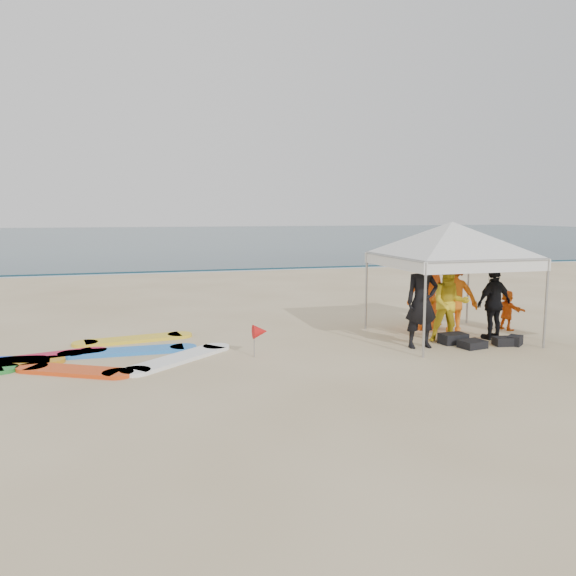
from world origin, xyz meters
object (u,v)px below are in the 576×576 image
(person_yellow, at_px, (450,303))
(surfboard_spread, at_px, (61,359))
(person_black_a, at_px, (422,302))
(person_orange_b, at_px, (427,290))
(canopy_tent, at_px, (452,222))
(person_orange_a, at_px, (453,296))
(marker_pennant, at_px, (260,332))
(person_seated, at_px, (507,310))
(person_black_b, at_px, (494,303))

(person_yellow, xyz_separation_m, surfboard_spread, (-7.90, 0.59, -0.82))
(person_black_a, height_order, surfboard_spread, person_black_a)
(person_orange_b, distance_m, canopy_tent, 1.92)
(person_yellow, relative_size, person_orange_a, 0.93)
(person_orange_a, bearing_deg, marker_pennant, 19.69)
(person_orange_a, height_order, person_orange_b, person_orange_b)
(person_seated, relative_size, marker_pennant, 1.50)
(person_yellow, bearing_deg, person_orange_b, 98.38)
(person_orange_b, relative_size, person_seated, 1.99)
(person_yellow, bearing_deg, person_seated, 39.49)
(person_black_b, bearing_deg, marker_pennant, -10.70)
(person_seated, height_order, marker_pennant, person_seated)
(person_orange_a, bearing_deg, person_black_b, 151.81)
(person_black_b, relative_size, canopy_tent, 0.41)
(person_orange_b, height_order, surfboard_spread, person_orange_b)
(person_black_b, relative_size, surfboard_spread, 0.27)
(person_black_a, bearing_deg, surfboard_spread, 175.87)
(person_black_a, xyz_separation_m, person_seated, (2.86, 1.04, -0.49))
(person_seated, bearing_deg, person_orange_a, 85.67)
(person_yellow, height_order, person_orange_b, person_orange_b)
(person_orange_a, bearing_deg, person_seated, -161.18)
(person_black_b, distance_m, person_seated, 1.25)
(person_orange_a, xyz_separation_m, surfboard_spread, (-8.34, 0.01, -0.88))
(person_black_a, xyz_separation_m, person_orange_b, (1.06, 1.65, -0.02))
(person_orange_b, relative_size, canopy_tent, 0.49)
(marker_pennant, bearing_deg, person_orange_b, 18.53)
(person_black_a, distance_m, person_black_b, 1.96)
(person_seated, bearing_deg, person_black_a, 98.34)
(person_orange_b, bearing_deg, marker_pennant, 16.58)
(person_black_b, bearing_deg, person_seated, -152.48)
(person_black_a, bearing_deg, person_black_b, 10.86)
(person_yellow, bearing_deg, person_black_b, 19.65)
(person_seated, distance_m, marker_pennant, 6.30)
(marker_pennant, relative_size, surfboard_spread, 0.11)
(person_black_a, height_order, person_black_b, person_black_a)
(surfboard_spread, bearing_deg, marker_pennant, -10.38)
(marker_pennant, distance_m, surfboard_spread, 3.79)
(person_black_a, distance_m, person_orange_a, 1.51)
(person_yellow, xyz_separation_m, person_orange_b, (0.25, 1.40, 0.10))
(person_orange_b, distance_m, person_seated, 1.96)
(person_seated, bearing_deg, person_yellow, 99.37)
(person_orange_b, bearing_deg, surfboard_spread, 3.72)
(person_orange_b, relative_size, marker_pennant, 2.98)
(surfboard_spread, bearing_deg, person_yellow, -4.27)
(person_seated, bearing_deg, canopy_tent, 90.89)
(canopy_tent, bearing_deg, person_seated, 12.58)
(person_orange_a, height_order, person_seated, person_orange_a)
(person_black_a, distance_m, marker_pennant, 3.42)
(person_yellow, distance_m, canopy_tent, 1.78)
(person_yellow, distance_m, person_orange_a, 0.74)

